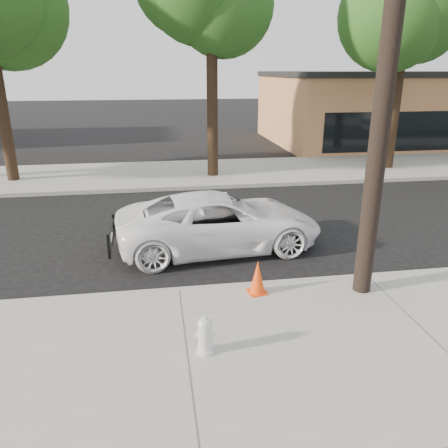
{
  "coord_description": "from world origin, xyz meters",
  "views": [
    {
      "loc": [
        -0.32,
        -9.96,
        4.3
      ],
      "look_at": [
        1.12,
        -0.77,
        1.0
      ],
      "focal_mm": 35.0,
      "sensor_mm": 36.0,
      "label": 1
    }
  ],
  "objects": [
    {
      "name": "ground",
      "position": [
        0.0,
        0.0,
        0.0
      ],
      "size": [
        120.0,
        120.0,
        0.0
      ],
      "primitive_type": "plane",
      "color": "black",
      "rests_on": "ground"
    },
    {
      "name": "near_sidewalk",
      "position": [
        0.0,
        -4.3,
        0.07
      ],
      "size": [
        90.0,
        4.4,
        0.15
      ],
      "primitive_type": "cube",
      "color": "gray",
      "rests_on": "ground"
    },
    {
      "name": "far_sidewalk",
      "position": [
        0.0,
        8.5,
        0.07
      ],
      "size": [
        90.0,
        5.0,
        0.15
      ],
      "primitive_type": "cube",
      "color": "gray",
      "rests_on": "ground"
    },
    {
      "name": "curb_near",
      "position": [
        0.0,
        -2.1,
        0.07
      ],
      "size": [
        90.0,
        0.12,
        0.16
      ],
      "primitive_type": "cube",
      "color": "#9E9B93",
      "rests_on": "ground"
    },
    {
      "name": "building_main",
      "position": [
        16.0,
        16.0,
        2.0
      ],
      "size": [
        18.0,
        10.0,
        4.0
      ],
      "primitive_type": "cube",
      "color": "#C17350",
      "rests_on": "ground"
    },
    {
      "name": "utility_pole",
      "position": [
        3.6,
        -2.7,
        4.7
      ],
      "size": [
        1.4,
        0.34,
        9.0
      ],
      "color": "black",
      "rests_on": "near_sidewalk"
    },
    {
      "name": "tree_d",
      "position": [
        10.2,
        7.95,
        6.37
      ],
      "size": [
        4.5,
        4.35,
        8.75
      ],
      "color": "black",
      "rests_on": "far_sidewalk"
    },
    {
      "name": "police_cruiser",
      "position": [
        1.17,
        0.24,
        0.71
      ],
      "size": [
        5.27,
        2.77,
        1.41
      ],
      "primitive_type": "imported",
      "rotation": [
        0.0,
        0.0,
        1.66
      ],
      "color": "white",
      "rests_on": "ground"
    },
    {
      "name": "fire_hydrant",
      "position": [
        0.28,
        -4.25,
        0.44
      ],
      "size": [
        0.32,
        0.29,
        0.59
      ],
      "rotation": [
        0.0,
        0.0,
        -0.31
      ],
      "color": "silver",
      "rests_on": "near_sidewalk"
    },
    {
      "name": "traffic_cone",
      "position": [
        1.51,
        -2.5,
        0.48
      ],
      "size": [
        0.4,
        0.4,
        0.68
      ],
      "rotation": [
        0.0,
        0.0,
        0.18
      ],
      "color": "#F6430C",
      "rests_on": "near_sidewalk"
    }
  ]
}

